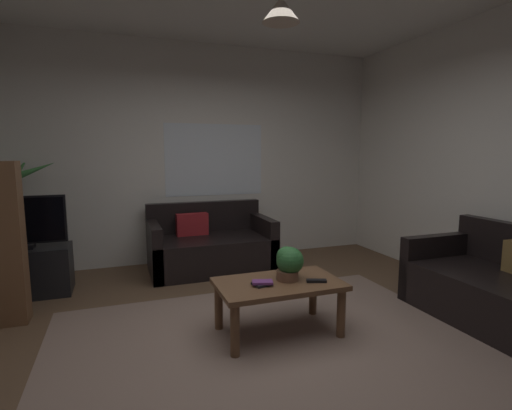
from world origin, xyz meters
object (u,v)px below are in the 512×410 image
object	(u,v)px
coffee_table	(279,290)
pendant_lamp	(281,10)
potted_plant_on_table	(289,262)
tv_stand	(24,272)
potted_palm_corner	(12,228)
remote_on_table_0	(294,275)
couch_right_side	(495,289)
book_on_table_0	(262,284)
remote_on_table_1	(316,281)
couch_under_window	(210,248)
book_on_table_1	(262,282)
tv	(19,222)

from	to	relation	value
coffee_table	pendant_lamp	bearing A→B (deg)	-90.00
potted_plant_on_table	tv_stand	bearing A→B (deg)	143.81
potted_palm_corner	remote_on_table_0	bearing A→B (deg)	-38.63
couch_right_side	potted_plant_on_table	world-z (taller)	couch_right_side
couch_right_side	remote_on_table_0	world-z (taller)	couch_right_side
book_on_table_0	remote_on_table_1	size ratio (longest dim) A/B	0.85
remote_on_table_0	pendant_lamp	size ratio (longest dim) A/B	0.34
couch_under_window	tv_stand	distance (m)	2.03
couch_under_window	remote_on_table_0	xyz separation A→B (m)	(0.30, -1.82, 0.17)
couch_right_side	pendant_lamp	world-z (taller)	pendant_lamp
coffee_table	book_on_table_1	distance (m)	0.19
coffee_table	potted_palm_corner	distance (m)	3.10
couch_right_side	remote_on_table_0	size ratio (longest dim) A/B	8.47
couch_right_side	coffee_table	distance (m)	1.95
remote_on_table_1	couch_under_window	bearing A→B (deg)	-148.46
couch_right_side	potted_plant_on_table	xyz separation A→B (m)	(-1.80, 0.43, 0.31)
book_on_table_0	couch_under_window	bearing A→B (deg)	88.95
remote_on_table_1	tv	xyz separation A→B (m)	(-2.42, 1.75, 0.33)
tv_stand	remote_on_table_1	bearing A→B (deg)	-36.24
book_on_table_0	potted_plant_on_table	distance (m)	0.30
coffee_table	book_on_table_1	xyz separation A→B (m)	(-0.16, -0.04, 0.10)
remote_on_table_0	tv_stand	world-z (taller)	tv_stand
pendant_lamp	book_on_table_1	bearing A→B (deg)	-164.29
couch_under_window	couch_right_side	bearing A→B (deg)	-48.88
couch_right_side	potted_palm_corner	size ratio (longest dim) A/B	0.89
potted_plant_on_table	book_on_table_0	bearing A→B (deg)	-168.31
book_on_table_1	remote_on_table_1	xyz separation A→B (m)	(0.44, -0.07, -0.02)
couch_under_window	tv	world-z (taller)	tv
coffee_table	tv_stand	distance (m)	2.71
book_on_table_1	pendant_lamp	bearing A→B (deg)	15.71
remote_on_table_0	pendant_lamp	distance (m)	2.07
book_on_table_0	pendant_lamp	world-z (taller)	pendant_lamp
couch_under_window	pendant_lamp	size ratio (longest dim) A/B	3.23
couch_under_window	remote_on_table_0	size ratio (longest dim) A/B	9.40
couch_under_window	potted_palm_corner	bearing A→B (deg)	175.87
book_on_table_1	tv	distance (m)	2.62
book_on_table_1	remote_on_table_0	bearing A→B (deg)	21.50
couch_right_side	tv_stand	distance (m)	4.54
book_on_table_1	tv_stand	bearing A→B (deg)	139.35
book_on_table_1	remote_on_table_0	size ratio (longest dim) A/B	1.00
tv	coffee_table	bearing A→B (deg)	-37.40
potted_palm_corner	pendant_lamp	distance (m)	3.61
couch_under_window	potted_palm_corner	world-z (taller)	potted_palm_corner
tv_stand	potted_palm_corner	world-z (taller)	potted_palm_corner
book_on_table_0	potted_palm_corner	size ratio (longest dim) A/B	0.09
book_on_table_1	remote_on_table_1	world-z (taller)	book_on_table_1
couch_right_side	tv	xyz separation A→B (m)	(-4.04, 2.04, 0.50)
couch_right_side	potted_palm_corner	bearing A→B (deg)	-120.51
remote_on_table_0	tv_stand	size ratio (longest dim) A/B	0.18
potted_palm_corner	remote_on_table_1	bearing A→B (deg)	-40.26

